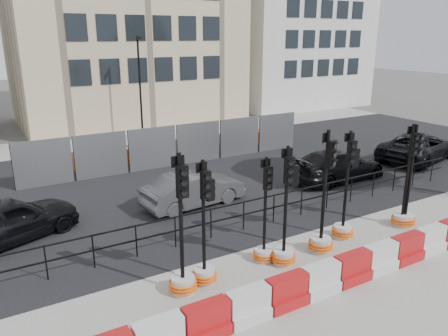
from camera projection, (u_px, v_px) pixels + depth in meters
ground at (296, 236)px, 13.76m from camera, size 120.00×120.00×0.00m
sidewalk_near at (371, 280)px, 11.29m from camera, size 40.00×6.00×0.02m
road at (196, 176)px, 19.53m from camera, size 40.00×14.00×0.03m
sidewalk_far at (130, 137)px, 26.95m from camera, size 40.00×4.00×0.02m
building_white at (291, 12)px, 37.79m from camera, size 12.00×9.06×16.00m
kerb_railing at (274, 203)px, 14.55m from camera, size 18.00×0.04×1.00m
heras_fencing at (180, 147)px, 21.97m from camera, size 14.33×1.72×2.00m
lamp_post_far at (140, 86)px, 25.41m from camera, size 0.12×0.56×6.00m
barrier_row at (366, 264)px, 11.35m from camera, size 14.65×0.50×0.80m
traffic_signal_a at (183, 266)px, 10.51m from camera, size 0.70×0.70×3.57m
traffic_signal_b at (205, 255)px, 10.95m from camera, size 0.64×0.64×3.27m
traffic_signal_c at (264, 241)px, 12.05m from camera, size 0.60×0.60×3.03m
traffic_signal_d at (285, 238)px, 11.84m from camera, size 0.66×0.66×3.37m
traffic_signal_e at (322, 228)px, 12.55m from camera, size 0.72×0.72×3.64m
traffic_signal_f at (345, 214)px, 13.39m from camera, size 0.67×0.67×3.41m
traffic_signal_g at (404, 206)px, 14.26m from camera, size 0.68×0.68×3.44m
traffic_signal_h at (407, 206)px, 14.28m from camera, size 0.67×0.67×3.42m
car_a at (9, 220)px, 13.20m from camera, size 4.42×5.25×1.41m
car_b at (194, 189)px, 16.01m from camera, size 2.23×4.21×1.29m
car_c at (337, 165)px, 18.83m from camera, size 2.18×4.77×1.35m
car_d at (419, 147)px, 21.82m from camera, size 4.61×6.18×1.43m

